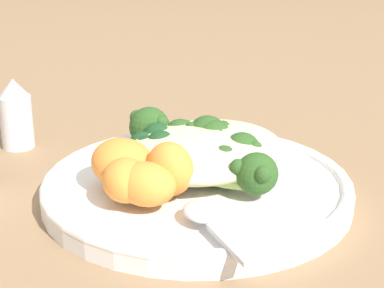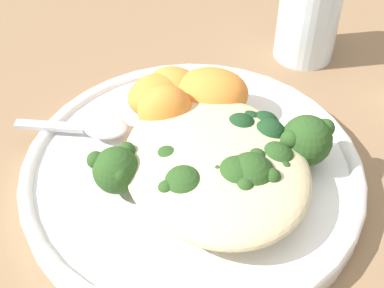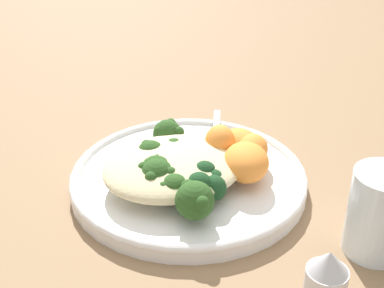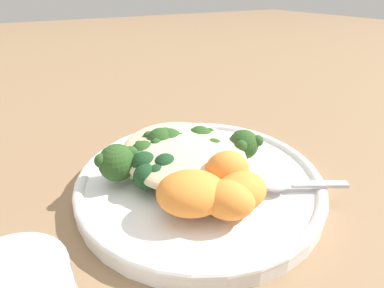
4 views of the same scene
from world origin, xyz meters
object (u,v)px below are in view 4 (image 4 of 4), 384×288
object	(u,v)px
broccoli_stalk_5	(164,147)
sweet_potato_chunk_1	(191,193)
sweet_potato_chunk_3	(240,191)
broccoli_stalk_0	(238,150)
sweet_potato_chunk_2	(227,172)
quinoa_mound	(183,152)
broccoli_stalk_2	(198,146)
broccoli_stalk_7	(129,165)
plate	(198,177)
broccoli_stalk_4	(172,147)
sweet_potato_chunk_0	(228,199)
broccoli_stalk_1	(208,156)
kale_tuft	(154,169)
broccoli_stalk_6	(153,159)
broccoli_stalk_3	(193,149)
spoon	(282,183)

from	to	relation	value
broccoli_stalk_5	sweet_potato_chunk_1	distance (m)	0.10
broccoli_stalk_5	sweet_potato_chunk_1	size ratio (longest dim) A/B	1.33
sweet_potato_chunk_3	broccoli_stalk_0	bearing A→B (deg)	143.46
sweet_potato_chunk_2	sweet_potato_chunk_3	bearing A→B (deg)	-7.29
quinoa_mound	broccoli_stalk_2	xyz separation A→B (m)	(-0.01, 0.02, -0.00)
broccoli_stalk_5	broccoli_stalk_7	size ratio (longest dim) A/B	0.76
plate	broccoli_stalk_7	size ratio (longest dim) A/B	2.43
sweet_potato_chunk_1	plate	bearing A→B (deg)	143.75
broccoli_stalk_4	sweet_potato_chunk_1	bearing A→B (deg)	167.53
broccoli_stalk_7	sweet_potato_chunk_3	size ratio (longest dim) A/B	2.15
broccoli_stalk_4	sweet_potato_chunk_0	xyz separation A→B (m)	(0.11, -0.00, 0.00)
broccoli_stalk_1	kale_tuft	bearing A→B (deg)	150.96
broccoli_stalk_4	plate	bearing A→B (deg)	-153.27
broccoli_stalk_7	sweet_potato_chunk_2	world-z (taller)	sweet_potato_chunk_2
broccoli_stalk_6	kale_tuft	xyz separation A→B (m)	(0.02, -0.01, 0.00)
broccoli_stalk_4	sweet_potato_chunk_0	bearing A→B (deg)	-176.98
quinoa_mound	broccoli_stalk_3	world-z (taller)	quinoa_mound
plate	sweet_potato_chunk_3	xyz separation A→B (m)	(0.07, 0.00, 0.03)
broccoli_stalk_4	sweet_potato_chunk_3	size ratio (longest dim) A/B	1.86
broccoli_stalk_2	broccoli_stalk_5	world-z (taller)	broccoli_stalk_5
broccoli_stalk_7	spoon	bearing A→B (deg)	179.62
sweet_potato_chunk_1	sweet_potato_chunk_3	distance (m)	0.05
broccoli_stalk_4	sweet_potato_chunk_1	distance (m)	0.10
quinoa_mound	broccoli_stalk_6	distance (m)	0.04
broccoli_stalk_5	spoon	distance (m)	0.14
broccoli_stalk_4	spoon	bearing A→B (deg)	-141.33
broccoli_stalk_2	broccoli_stalk_7	bearing A→B (deg)	131.31
sweet_potato_chunk_1	kale_tuft	xyz separation A→B (m)	(-0.06, -0.01, -0.00)
broccoli_stalk_0	broccoli_stalk_4	size ratio (longest dim) A/B	1.16
plate	kale_tuft	size ratio (longest dim) A/B	5.55
broccoli_stalk_3	spoon	xyz separation A→B (m)	(0.10, 0.05, -0.01)
broccoli_stalk_3	sweet_potato_chunk_1	distance (m)	0.10
broccoli_stalk_2	kale_tuft	distance (m)	0.07
sweet_potato_chunk_1	broccoli_stalk_7	bearing A→B (deg)	-157.44
broccoli_stalk_0	sweet_potato_chunk_1	distance (m)	0.10
broccoli_stalk_6	broccoli_stalk_1	bearing A→B (deg)	-145.96
broccoli_stalk_6	sweet_potato_chunk_0	xyz separation A→B (m)	(0.11, 0.03, 0.00)
kale_tuft	spoon	world-z (taller)	kale_tuft
broccoli_stalk_3	sweet_potato_chunk_1	size ratio (longest dim) A/B	1.42
broccoli_stalk_2	broccoli_stalk_5	xyz separation A→B (m)	(-0.01, -0.04, 0.00)
broccoli_stalk_1	broccoli_stalk_3	world-z (taller)	broccoli_stalk_1
broccoli_stalk_0	broccoli_stalk_4	world-z (taller)	broccoli_stalk_4
quinoa_mound	sweet_potato_chunk_1	xyz separation A→B (m)	(0.08, -0.03, 0.00)
broccoli_stalk_6	broccoli_stalk_3	bearing A→B (deg)	-121.59
broccoli_stalk_0	broccoli_stalk_5	world-z (taller)	broccoli_stalk_5
broccoli_stalk_7	sweet_potato_chunk_0	size ratio (longest dim) A/B	2.33
sweet_potato_chunk_0	kale_tuft	xyz separation A→B (m)	(-0.08, -0.04, -0.00)
plate	broccoli_stalk_1	size ratio (longest dim) A/B	3.79
broccoli_stalk_0	broccoli_stalk_6	distance (m)	0.10
broccoli_stalk_1	broccoli_stalk_7	distance (m)	0.09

